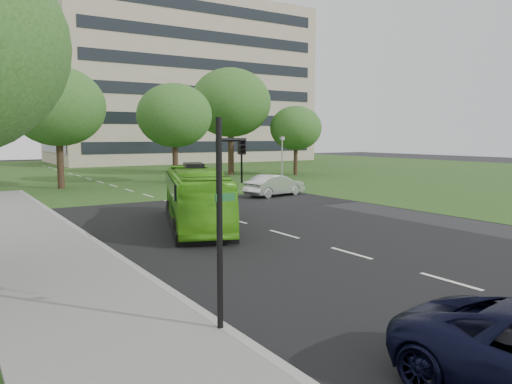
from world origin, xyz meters
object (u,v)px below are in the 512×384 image
traffic_light (225,209)px  tree_park_c (174,116)px  tree_park_b (58,107)px  tree_park_d (231,103)px  office_building (180,84)px  bus (196,197)px  tree_park_e (296,128)px  sedan (275,185)px  camera_pole (282,154)px

traffic_light → tree_park_c: bearing=76.2°
tree_park_b → tree_park_d: (18.03, 5.13, 1.20)m
office_building → bus: bearing=-113.3°
tree_park_c → bus: 21.85m
tree_park_e → traffic_light: size_ratio=1.62×
tree_park_c → traffic_light: (-12.43, -31.58, -3.21)m
bus → traffic_light: 12.62m
tree_park_b → sedan: tree_park_b is taller
tree_park_c → sedan: (1.92, -12.48, -5.08)m
office_building → bus: 62.20m
tree_park_c → sedan: 13.61m
tree_park_b → tree_park_e: size_ratio=1.30×
tree_park_d → bus: size_ratio=1.18×
traffic_light → camera_pole: bearing=60.4°
tree_park_b → tree_park_d: 18.78m
bus → traffic_light: size_ratio=2.12×
bus → camera_pole: (14.78, 14.16, 1.28)m
bus → tree_park_b: bearing=115.0°
sedan → traffic_light: 23.96m
tree_park_c → traffic_light: tree_park_c is taller
office_building → tree_park_d: (-7.97, -30.79, -5.00)m
tree_park_e → camera_pole: size_ratio=1.79×
tree_park_b → camera_pole: bearing=-20.2°
tree_park_e → camera_pole: (-7.01, -7.43, -2.29)m
tree_park_c → bus: tree_park_c is taller
tree_park_e → bus: 30.88m
tree_park_e → traffic_light: (-26.64, -33.17, -2.28)m
tree_park_b → tree_park_e: (23.63, 1.30, -1.42)m
sedan → office_building: bearing=-27.5°
sedan → camera_pole: camera_pole is taller
office_building → tree_park_e: size_ratio=5.58×
camera_pole → tree_park_e: bearing=63.3°
tree_park_e → sedan: bearing=-131.2°
tree_park_b → tree_park_c: (9.41, -0.28, -0.48)m
sedan → traffic_light: traffic_light is taller
bus → camera_pole: 20.51m
sedan → camera_pole: (5.29, 6.64, 1.86)m
tree_park_e → bus: (-21.79, -21.59, -3.57)m
tree_park_d → tree_park_e: bearing=-34.4°
tree_park_d → traffic_light: tree_park_d is taller
tree_park_c → camera_pole: tree_park_c is taller
tree_park_e → bus: size_ratio=0.76×
camera_pole → tree_park_b: bearing=176.4°
tree_park_d → traffic_light: bearing=-119.6°
tree_park_c → tree_park_d: bearing=32.2°
tree_park_d → sedan: (-6.70, -17.90, -6.76)m
tree_park_b → bus: size_ratio=0.99×
traffic_light → tree_park_b: bearing=92.3°
office_building → traffic_light: bearing=-113.2°
tree_park_d → tree_park_e: (5.60, -3.83, -2.62)m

